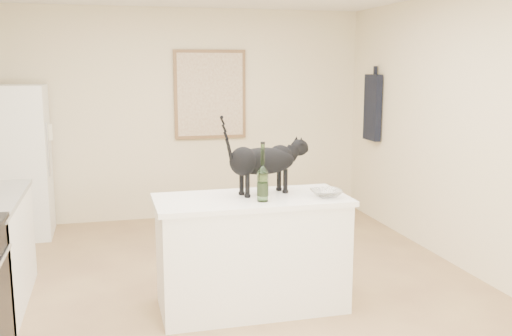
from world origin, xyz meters
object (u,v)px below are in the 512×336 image
object	(u,v)px
fridge	(17,162)
black_cat	(262,165)
wine_bottle	(263,175)
glass_bowl	(326,193)

from	to	relation	value
fridge	black_cat	xyz separation A→B (m)	(2.16, -2.46, 0.29)
wine_bottle	glass_bowl	distance (m)	0.54
fridge	black_cat	bearing A→B (deg)	-48.74
black_cat	glass_bowl	distance (m)	0.55
wine_bottle	glass_bowl	bearing A→B (deg)	1.22
fridge	black_cat	distance (m)	3.29
fridge	wine_bottle	xyz separation A→B (m)	(2.10, -2.70, 0.25)
fridge	wine_bottle	bearing A→B (deg)	-52.19
wine_bottle	glass_bowl	xyz separation A→B (m)	(0.52, 0.01, -0.17)
black_cat	wine_bottle	bearing A→B (deg)	-117.81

